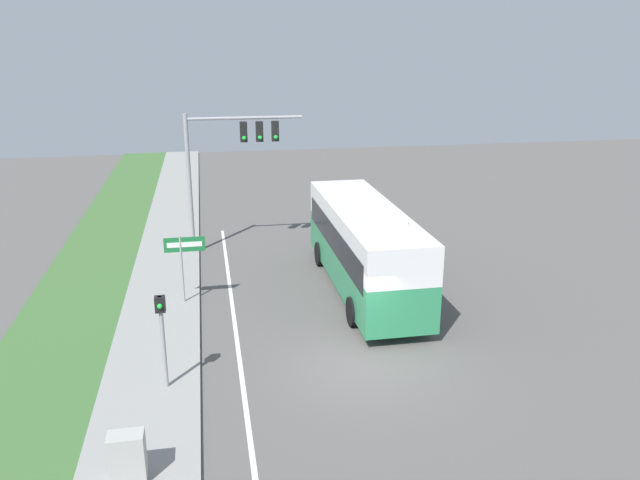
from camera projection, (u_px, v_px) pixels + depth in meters
The scene contains 9 objects.
ground_plane at pixel (359, 363), 19.17m from camera, with size 80.00×80.00×0.00m, color #565451.
sidewalk at pixel (151, 380), 18.07m from camera, with size 2.80×80.00×0.12m.
grass_verge at pixel (34, 391), 17.51m from camera, with size 3.60×80.00×0.10m.
lane_divider_near at pixel (241, 373), 18.54m from camera, with size 0.14×30.00×0.01m.
bus at pixel (364, 243), 24.26m from camera, with size 2.66×10.14×3.60m.
signal_gantry at pixel (228, 152), 28.09m from camera, with size 5.28×0.41×6.44m.
pedestrian_signal at pixel (162, 327), 17.07m from camera, with size 0.28×0.34×2.86m.
street_sign at pixel (184, 255), 22.87m from camera, with size 1.49×0.08×2.68m.
utility_cabinet at pixel (127, 457), 13.70m from camera, with size 0.79×0.50×1.16m.
Camera 1 is at (-4.33, -16.62, 9.40)m, focal length 35.00 mm.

